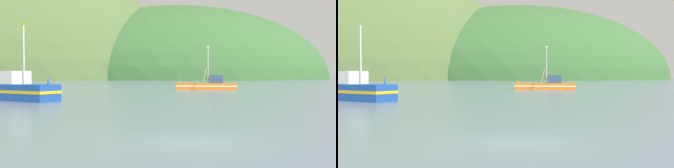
{
  "view_description": "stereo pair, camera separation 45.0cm",
  "coord_description": "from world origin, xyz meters",
  "views": [
    {
      "loc": [
        -0.77,
        -13.82,
        2.39
      ],
      "look_at": [
        -0.67,
        25.03,
        1.4
      ],
      "focal_mm": 42.41,
      "sensor_mm": 36.0,
      "label": 1
    },
    {
      "loc": [
        -0.32,
        -13.82,
        2.39
      ],
      "look_at": [
        -0.67,
        25.03,
        1.4
      ],
      "focal_mm": 42.41,
      "sensor_mm": 36.0,
      "label": 2
    }
  ],
  "objects": [
    {
      "name": "ground_plane",
      "position": [
        0.0,
        0.0,
        0.0
      ],
      "size": [
        600.0,
        600.0,
        0.0
      ],
      "primitive_type": "plane",
      "color": "slate"
    },
    {
      "name": "hill_far_right",
      "position": [
        -74.57,
        176.75,
        0.0
      ],
      "size": [
        159.62,
        127.7,
        107.94
      ],
      "primitive_type": "ellipsoid",
      "color": "#516B38",
      "rests_on": "ground"
    },
    {
      "name": "hill_far_center",
      "position": [
        3.78,
        181.79,
        0.0
      ],
      "size": [
        143.54,
        114.83,
        69.92
      ],
      "primitive_type": "ellipsoid",
      "color": "#386633",
      "rests_on": "ground"
    },
    {
      "name": "hill_far_left",
      "position": [
        -97.15,
        222.39,
        0.0
      ],
      "size": [
        118.77,
        95.02,
        107.02
      ],
      "primitive_type": "ellipsoid",
      "color": "#2D562D",
      "rests_on": "ground"
    },
    {
      "name": "fishing_boat_orange",
      "position": [
        5.37,
        46.81,
        0.69
      ],
      "size": [
        9.45,
        13.34,
        6.64
      ],
      "rotation": [
        0.0,
        0.0,
        2.97
      ],
      "color": "orange",
      "rests_on": "ground"
    },
    {
      "name": "fishing_boat_blue",
      "position": [
        -14.03,
        21.62,
        0.94
      ],
      "size": [
        7.82,
        6.02,
        6.93
      ],
      "rotation": [
        0.0,
        0.0,
        5.74
      ],
      "color": "#19479E",
      "rests_on": "ground"
    }
  ]
}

